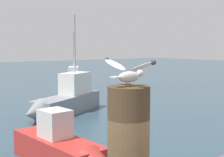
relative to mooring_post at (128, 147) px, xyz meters
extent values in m
cylinder|color=#4C3823|center=(0.00, 0.00, 0.00)|extent=(0.39, 0.39, 1.13)
cylinder|color=#C66F60|center=(-0.01, -0.02, 0.58)|extent=(0.01, 0.01, 0.04)
cylinder|color=#C66F60|center=(-0.01, 0.02, 0.58)|extent=(0.01, 0.01, 0.04)
ellipsoid|color=silver|center=(0.00, 0.00, 0.65)|extent=(0.23, 0.09, 0.10)
sphere|color=silver|center=(0.13, 0.00, 0.68)|extent=(0.06, 0.06, 0.06)
cone|color=gold|center=(0.19, 0.00, 0.67)|extent=(0.05, 0.02, 0.02)
cube|color=silver|center=(-0.14, 0.00, 0.65)|extent=(0.07, 0.08, 0.01)
ellipsoid|color=silver|center=(-0.01, -0.19, 0.75)|extent=(0.13, 0.29, 0.11)
sphere|color=#353535|center=(-0.02, -0.33, 0.79)|extent=(0.04, 0.04, 0.04)
ellipsoid|color=silver|center=(-0.01, 0.19, 0.75)|extent=(0.13, 0.29, 0.11)
sphere|color=#353535|center=(0.00, 0.33, 0.79)|extent=(0.04, 0.04, 0.04)
cube|color=gray|center=(5.56, 11.08, -1.82)|extent=(4.34, 2.98, 0.82)
cone|color=gray|center=(3.40, 9.97, -1.78)|extent=(1.40, 1.40, 1.04)
cube|color=white|center=(6.19, 11.40, -0.89)|extent=(1.85, 1.54, 1.04)
cylinder|color=#A5A5A8|center=(6.19, 11.40, 1.02)|extent=(0.08, 0.08, 2.79)
cube|color=#B72D28|center=(2.04, 5.34, -1.87)|extent=(1.25, 3.24, 0.72)
cube|color=silver|center=(2.03, 5.44, -1.14)|extent=(0.73, 0.85, 0.75)
cube|color=silver|center=(9.44, 16.99, -1.85)|extent=(3.14, 3.90, 0.76)
cone|color=silver|center=(10.69, 18.86, -1.81)|extent=(1.43, 1.43, 1.03)
cube|color=white|center=(9.08, 16.46, -0.96)|extent=(1.25, 1.41, 1.02)
cylinder|color=#A5A5A8|center=(9.08, 16.46, 0.70)|extent=(0.08, 0.08, 2.30)
camera|label=1|loc=(-1.86, -2.21, 0.92)|focal=51.88mm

